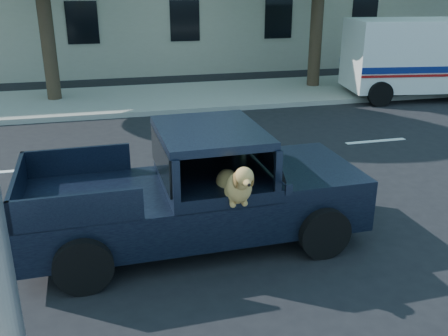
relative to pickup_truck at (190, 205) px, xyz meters
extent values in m
plane|color=black|center=(1.38, 0.42, -0.60)|extent=(120.00, 120.00, 0.00)
cube|color=gray|center=(1.38, 9.62, -0.53)|extent=(60.00, 4.00, 0.15)
cylinder|color=#332619|center=(-2.62, 10.02, 1.60)|extent=(0.44, 0.44, 4.40)
cylinder|color=#332619|center=(6.38, 10.02, 1.60)|extent=(0.44, 0.44, 4.40)
cube|color=black|center=(0.08, 0.02, 0.00)|extent=(5.01, 2.02, 0.63)
cube|color=black|center=(1.85, 0.06, 0.39)|extent=(1.47, 1.94, 0.15)
cube|color=black|center=(0.32, 0.03, 1.12)|extent=(1.52, 1.87, 0.11)
cube|color=black|center=(1.09, 0.04, 0.78)|extent=(0.28, 1.65, 0.54)
cube|color=black|center=(0.52, -0.40, 0.18)|extent=(0.54, 0.54, 0.36)
cube|color=black|center=(1.11, -1.15, 0.62)|extent=(0.10, 0.05, 0.15)
cube|color=silver|center=(9.20, 7.92, 0.01)|extent=(4.95, 2.77, 0.56)
cube|color=silver|center=(8.75, 7.98, 1.13)|extent=(4.06, 2.64, 1.68)
cube|color=navy|center=(8.60, 6.92, 0.52)|extent=(3.76, 0.56, 0.20)
cube|color=#9E0F0F|center=(8.60, 6.92, 0.34)|extent=(3.76, 0.56, 0.08)
camera|label=1|loc=(-1.17, -6.74, 3.20)|focal=40.00mm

